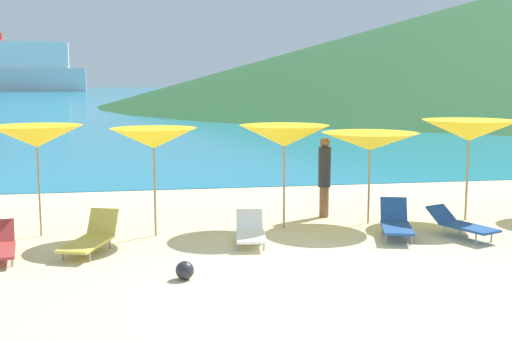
# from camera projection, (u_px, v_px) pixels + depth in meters

# --- Properties ---
(ground_plane) EXTENTS (50.00, 100.00, 0.30)m
(ground_plane) POSITION_uv_depth(u_px,v_px,m) (235.00, 189.00, 19.98)
(ground_plane) COLOR beige
(ocean_water) EXTENTS (650.00, 440.00, 0.02)m
(ocean_water) POSITION_uv_depth(u_px,v_px,m) (154.00, 91.00, 233.89)
(ocean_water) COLOR teal
(ocean_water) RESTS_ON ground_plane
(umbrella_2) EXTENTS (2.05, 2.05, 2.33)m
(umbrella_2) POSITION_uv_depth(u_px,v_px,m) (37.00, 136.00, 12.88)
(umbrella_2) COLOR #9E7F59
(umbrella_2) RESTS_ON ground_plane
(umbrella_3) EXTENTS (1.94, 1.94, 2.27)m
(umbrella_3) POSITION_uv_depth(u_px,v_px,m) (154.00, 138.00, 12.91)
(umbrella_3) COLOR #9E7F59
(umbrella_3) RESTS_ON ground_plane
(umbrella_4) EXTENTS (2.11, 2.11, 2.28)m
(umbrella_4) POSITION_uv_depth(u_px,v_px,m) (284.00, 136.00, 13.64)
(umbrella_4) COLOR #9E7F59
(umbrella_4) RESTS_ON ground_plane
(umbrella_5) EXTENTS (2.35, 2.35, 2.08)m
(umbrella_5) POSITION_uv_depth(u_px,v_px,m) (370.00, 141.00, 14.12)
(umbrella_5) COLOR #9E7F59
(umbrella_5) RESTS_ON ground_plane
(umbrella_6) EXTENTS (2.19, 2.19, 2.35)m
(umbrella_6) POSITION_uv_depth(u_px,v_px,m) (469.00, 130.00, 14.47)
(umbrella_6) COLOR #9E7F59
(umbrella_6) RESTS_ON ground_plane
(lounge_chair_0) EXTENTS (0.71, 1.39, 0.60)m
(lounge_chair_0) POSITION_uv_depth(u_px,v_px,m) (250.00, 231.00, 12.48)
(lounge_chair_0) COLOR white
(lounge_chair_0) RESTS_ON ground_plane
(lounge_chair_1) EXTENTS (0.97, 1.58, 0.74)m
(lounge_chair_1) POSITION_uv_depth(u_px,v_px,m) (396.00, 222.00, 13.03)
(lounge_chair_1) COLOR #1E478C
(lounge_chair_1) RESTS_ON ground_plane
(lounge_chair_4) EXTENTS (1.09, 1.67, 0.72)m
(lounge_chair_4) POSITION_uv_depth(u_px,v_px,m) (91.00, 237.00, 11.91)
(lounge_chair_4) COLOR #D8BF4C
(lounge_chair_4) RESTS_ON ground_plane
(lounge_chair_5) EXTENTS (1.08, 1.63, 0.57)m
(lounge_chair_5) POSITION_uv_depth(u_px,v_px,m) (461.00, 224.00, 13.01)
(lounge_chair_5) COLOR #1E478C
(lounge_chair_5) RESTS_ON ground_plane
(beachgoer_2) EXTENTS (0.30, 0.30, 1.91)m
(beachgoer_2) POSITION_uv_depth(u_px,v_px,m) (324.00, 174.00, 14.92)
(beachgoer_2) COLOR brown
(beachgoer_2) RESTS_ON ground_plane
(beach_ball) EXTENTS (0.31, 0.31, 0.31)m
(beach_ball) POSITION_uv_depth(u_px,v_px,m) (185.00, 270.00, 10.25)
(beach_ball) COLOR #26262D
(beach_ball) RESTS_ON ground_plane
(cruise_ship) EXTENTS (49.51, 10.47, 21.51)m
(cruise_ship) POSITION_uv_depth(u_px,v_px,m) (18.00, 69.00, 235.86)
(cruise_ship) COLOR silver
(cruise_ship) RESTS_ON ocean_water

